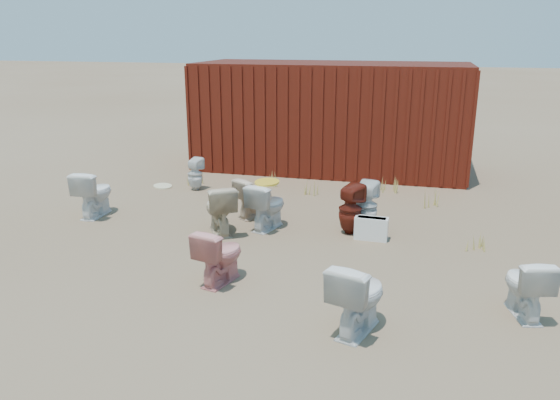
% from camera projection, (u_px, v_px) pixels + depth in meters
% --- Properties ---
extents(ground, '(100.00, 100.00, 0.00)m').
position_uv_depth(ground, '(270.00, 247.00, 8.02)').
color(ground, brown).
rests_on(ground, ground).
extents(shipping_container, '(6.00, 2.40, 2.40)m').
position_uv_depth(shipping_container, '(331.00, 117.00, 12.48)').
color(shipping_container, '#4A190C').
rests_on(shipping_container, ground).
extents(toilet_front_a, '(0.47, 0.80, 0.81)m').
position_uv_depth(toilet_front_a, '(94.00, 193.00, 9.32)').
color(toilet_front_a, white).
rests_on(toilet_front_a, ground).
extents(toilet_front_pink, '(0.57, 0.79, 0.73)m').
position_uv_depth(toilet_front_pink, '(220.00, 255.00, 6.80)').
color(toilet_front_pink, '#DA817E').
rests_on(toilet_front_pink, ground).
extents(toilet_front_c, '(0.66, 0.88, 0.80)m').
position_uv_depth(toilet_front_c, '(358.00, 296.00, 5.65)').
color(toilet_front_c, silver).
rests_on(toilet_front_c, ground).
extents(toilet_front_maroon, '(0.49, 0.50, 0.79)m').
position_uv_depth(toilet_front_maroon, '(350.00, 209.00, 8.47)').
color(toilet_front_maroon, '#601B10').
rests_on(toilet_front_maroon, ground).
extents(toilet_front_e, '(0.55, 0.77, 0.71)m').
position_uv_depth(toilet_front_e, '(526.00, 286.00, 5.98)').
color(toilet_front_e, white).
rests_on(toilet_front_e, ground).
extents(toilet_back_a, '(0.35, 0.36, 0.65)m').
position_uv_depth(toilet_back_a, '(195.00, 174.00, 10.90)').
color(toilet_back_a, silver).
rests_on(toilet_back_a, ground).
extents(toilet_back_beige_left, '(0.79, 0.89, 0.79)m').
position_uv_depth(toilet_back_beige_left, '(220.00, 209.00, 8.49)').
color(toilet_back_beige_left, '#C1AE8D').
rests_on(toilet_back_beige_left, ground).
extents(toilet_back_beige_right, '(0.70, 0.78, 0.69)m').
position_uv_depth(toilet_back_beige_right, '(255.00, 198.00, 9.25)').
color(toilet_back_beige_right, beige).
rests_on(toilet_back_beige_right, ground).
extents(toilet_back_yellowlid, '(0.62, 0.83, 0.76)m').
position_uv_depth(toilet_back_yellowlid, '(267.00, 206.00, 8.70)').
color(toilet_back_yellowlid, white).
rests_on(toilet_back_yellowlid, ground).
extents(toilet_back_e, '(0.41, 0.42, 0.78)m').
position_uv_depth(toilet_back_e, '(366.00, 206.00, 8.67)').
color(toilet_back_e, silver).
rests_on(toilet_back_e, ground).
extents(yellow_lid, '(0.38, 0.48, 0.02)m').
position_uv_depth(yellow_lid, '(267.00, 182.00, 8.59)').
color(yellow_lid, gold).
rests_on(yellow_lid, toilet_back_yellowlid).
extents(loose_tank, '(0.51, 0.22, 0.35)m').
position_uv_depth(loose_tank, '(371.00, 228.00, 8.28)').
color(loose_tank, white).
rests_on(loose_tank, ground).
extents(loose_lid_near, '(0.55, 0.61, 0.02)m').
position_uv_depth(loose_lid_near, '(232.00, 192.00, 10.81)').
color(loose_lid_near, '#C3B38D').
rests_on(loose_lid_near, ground).
extents(loose_lid_far, '(0.59, 0.58, 0.02)m').
position_uv_depth(loose_lid_far, '(163.00, 186.00, 11.21)').
color(loose_lid_far, beige).
rests_on(loose_lid_far, ground).
extents(weed_clump_a, '(0.36, 0.36, 0.28)m').
position_uv_depth(weed_clump_a, '(195.00, 178.00, 11.32)').
color(weed_clump_a, '#AA9744').
rests_on(weed_clump_a, ground).
extents(weed_clump_b, '(0.32, 0.32, 0.30)m').
position_uv_depth(weed_clump_b, '(312.00, 187.00, 10.61)').
color(weed_clump_b, '#AA9744').
rests_on(weed_clump_b, ground).
extents(weed_clump_c, '(0.36, 0.36, 0.36)m').
position_uv_depth(weed_clump_c, '(428.00, 197.00, 9.86)').
color(weed_clump_c, '#AA9744').
rests_on(weed_clump_c, ground).
extents(weed_clump_d, '(0.30, 0.30, 0.27)m').
position_uv_depth(weed_clump_d, '(277.00, 180.00, 11.23)').
color(weed_clump_d, '#AA9744').
rests_on(weed_clump_d, ground).
extents(weed_clump_e, '(0.34, 0.34, 0.30)m').
position_uv_depth(weed_clump_e, '(390.00, 184.00, 10.85)').
color(weed_clump_e, '#AA9744').
rests_on(weed_clump_e, ground).
extents(weed_clump_f, '(0.28, 0.28, 0.23)m').
position_uv_depth(weed_clump_f, '(475.00, 241.00, 7.93)').
color(weed_clump_f, '#AA9744').
rests_on(weed_clump_f, ground).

